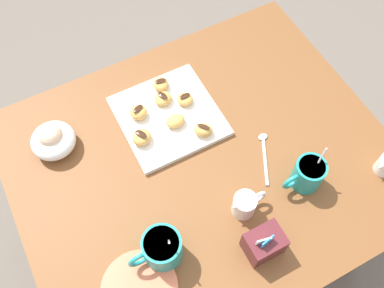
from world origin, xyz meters
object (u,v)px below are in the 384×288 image
(dining_table, at_px, (203,178))
(beignet_1, at_px, (175,121))
(pastry_plate_square, at_px, (169,116))
(beignet_3, at_px, (161,84))
(coffee_mug_teal_left, at_px, (308,174))
(coffee_mug_teal_right, at_px, (161,248))
(cream_pitcher_white, at_px, (245,204))
(ice_cream_bowl, at_px, (53,140))
(sugar_caddy, at_px, (264,243))
(beignet_2, at_px, (142,137))
(beignet_6, at_px, (139,112))
(beignet_4, at_px, (163,99))
(beignet_0, at_px, (185,99))
(beignet_5, at_px, (203,130))

(dining_table, height_order, beignet_1, beignet_1)
(pastry_plate_square, xyz_separation_m, beignet_3, (-0.03, -0.10, 0.02))
(coffee_mug_teal_left, relative_size, coffee_mug_teal_right, 0.96)
(cream_pitcher_white, relative_size, ice_cream_bowl, 0.85)
(cream_pitcher_white, bearing_deg, beignet_3, -87.25)
(sugar_caddy, bearing_deg, beignet_1, -85.73)
(coffee_mug_teal_left, bearing_deg, pastry_plate_square, -56.64)
(coffee_mug_teal_right, height_order, cream_pitcher_white, coffee_mug_teal_right)
(beignet_2, height_order, beignet_6, same)
(beignet_2, bearing_deg, sugar_caddy, 108.64)
(beignet_4, bearing_deg, coffee_mug_teal_right, 63.90)
(ice_cream_bowl, xyz_separation_m, beignet_0, (-0.39, 0.04, -0.01))
(beignet_6, bearing_deg, coffee_mug_teal_right, 73.78)
(coffee_mug_teal_left, height_order, beignet_5, coffee_mug_teal_left)
(coffee_mug_teal_left, bearing_deg, beignet_2, -42.72)
(beignet_1, xyz_separation_m, beignet_2, (0.11, 0.01, 0.00))
(dining_table, distance_m, cream_pitcher_white, 0.24)
(beignet_2, relative_size, beignet_4, 1.03)
(cream_pitcher_white, xyz_separation_m, sugar_caddy, (0.01, 0.11, 0.00))
(dining_table, xyz_separation_m, beignet_2, (0.13, -0.13, 0.15))
(pastry_plate_square, relative_size, beignet_3, 5.68)
(dining_table, distance_m, beignet_3, 0.31)
(ice_cream_bowl, distance_m, beignet_1, 0.34)
(beignet_1, height_order, beignet_2, beignet_2)
(pastry_plate_square, xyz_separation_m, beignet_1, (-0.00, 0.04, 0.02))
(pastry_plate_square, height_order, beignet_4, beignet_4)
(coffee_mug_teal_left, relative_size, beignet_5, 2.63)
(beignet_2, xyz_separation_m, beignet_6, (-0.03, -0.08, -0.00))
(beignet_1, height_order, beignet_3, beignet_1)
(cream_pitcher_white, bearing_deg, coffee_mug_teal_left, 177.95)
(ice_cream_bowl, height_order, beignet_6, ice_cream_bowl)
(coffee_mug_teal_right, distance_m, beignet_4, 0.45)
(dining_table, relative_size, pastry_plate_square, 3.69)
(coffee_mug_teal_right, relative_size, sugar_caddy, 1.37)
(pastry_plate_square, height_order, coffee_mug_teal_right, coffee_mug_teal_right)
(beignet_4, height_order, beignet_6, beignet_6)
(beignet_0, bearing_deg, beignet_1, 43.34)
(coffee_mug_teal_right, xyz_separation_m, beignet_1, (-0.19, -0.31, -0.02))
(ice_cream_bowl, bearing_deg, beignet_4, 177.91)
(pastry_plate_square, xyz_separation_m, beignet_2, (0.10, 0.04, 0.03))
(dining_table, height_order, beignet_0, beignet_0)
(sugar_caddy, relative_size, beignet_2, 1.96)
(dining_table, bearing_deg, beignet_0, -101.71)
(beignet_3, height_order, beignet_4, beignet_3)
(beignet_2, bearing_deg, beignet_5, 160.36)
(dining_table, bearing_deg, coffee_mug_teal_right, 40.32)
(pastry_plate_square, height_order, beignet_5, beignet_5)
(ice_cream_bowl, distance_m, beignet_0, 0.39)
(pastry_plate_square, bearing_deg, beignet_4, -97.78)
(beignet_5, bearing_deg, cream_pitcher_white, 86.96)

